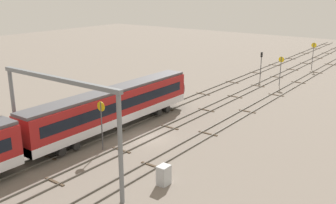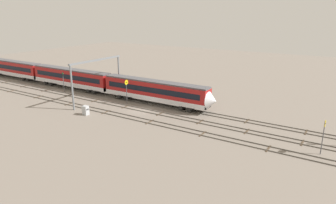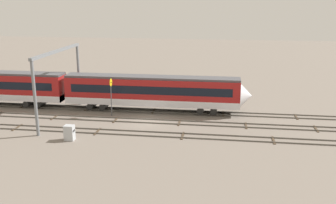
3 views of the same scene
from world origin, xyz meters
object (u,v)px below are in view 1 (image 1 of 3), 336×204
object	(u,v)px
speed_sign_mid_trackside	(281,67)
signal_light_trackside_departure	(261,61)
relay_cabinet	(164,175)
speed_sign_far_trackside	(101,118)
overhead_gantry	(59,107)
speed_sign_near_foreground	(313,52)

from	to	relation	value
speed_sign_mid_trackside	signal_light_trackside_departure	bearing A→B (deg)	58.12
speed_sign_mid_trackside	relay_cabinet	world-z (taller)	speed_sign_mid_trackside
speed_sign_far_trackside	signal_light_trackside_departure	distance (m)	39.78
speed_sign_far_trackside	signal_light_trackside_departure	world-z (taller)	speed_sign_far_trackside
overhead_gantry	speed_sign_near_foreground	world-z (taller)	overhead_gantry
speed_sign_far_trackside	speed_sign_near_foreground	bearing A→B (deg)	-4.82
signal_light_trackside_departure	speed_sign_near_foreground	bearing A→B (deg)	-19.41
speed_sign_mid_trackside	relay_cabinet	xyz separation A→B (m)	(-38.97, -5.04, -2.33)
speed_sign_far_trackside	signal_light_trackside_departure	xyz separation A→B (m)	(39.78, 0.39, -0.27)
overhead_gantry	speed_sign_mid_trackside	world-z (taller)	overhead_gantry
speed_sign_near_foreground	relay_cabinet	world-z (taller)	speed_sign_near_foreground
relay_cabinet	signal_light_trackside_departure	bearing A→B (deg)	13.12
speed_sign_far_trackside	relay_cabinet	world-z (taller)	speed_sign_far_trackside
speed_sign_far_trackside	relay_cabinet	xyz separation A→B (m)	(-2.13, -9.38, -2.53)
overhead_gantry	relay_cabinet	distance (m)	10.32
overhead_gantry	signal_light_trackside_departure	bearing A→B (deg)	2.66
speed_sign_far_trackside	relay_cabinet	distance (m)	9.95
overhead_gantry	speed_sign_near_foreground	xyz separation A→B (m)	(60.03, -2.78, -2.92)
speed_sign_far_trackside	overhead_gantry	bearing A→B (deg)	-164.38
speed_sign_mid_trackside	relay_cabinet	bearing A→B (deg)	-172.62
speed_sign_mid_trackside	speed_sign_far_trackside	distance (m)	37.10
overhead_gantry	speed_sign_far_trackside	xyz separation A→B (m)	(6.27, 1.75, -3.04)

